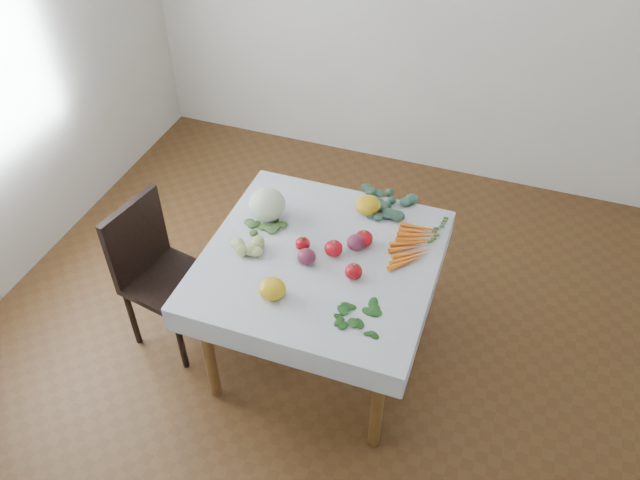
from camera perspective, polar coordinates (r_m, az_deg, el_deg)
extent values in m
plane|color=#55361B|center=(3.62, 0.03, -10.19)|extent=(4.00, 4.00, 0.00)
cube|color=brown|center=(3.07, 0.04, -1.89)|extent=(1.00, 1.00, 0.04)
cylinder|color=brown|center=(3.22, -10.16, -9.98)|extent=(0.06, 0.06, 0.71)
cylinder|color=brown|center=(3.02, 5.30, -14.54)|extent=(0.06, 0.06, 0.71)
cylinder|color=brown|center=(3.75, -4.06, 0.01)|extent=(0.06, 0.06, 0.71)
cylinder|color=brown|center=(3.57, 9.10, -3.18)|extent=(0.06, 0.06, 0.71)
cube|color=white|center=(3.05, 0.04, -1.58)|extent=(1.12, 1.12, 0.01)
cube|color=black|center=(3.48, -13.55, -3.72)|extent=(0.47, 0.47, 0.04)
cube|color=black|center=(3.42, -16.49, 0.21)|extent=(0.11, 0.40, 0.44)
cylinder|color=black|center=(3.66, -16.77, -6.83)|extent=(0.03, 0.03, 0.41)
cylinder|color=black|center=(3.48, -12.60, -9.12)|extent=(0.03, 0.03, 0.41)
cylinder|color=black|center=(3.81, -13.33, -3.51)|extent=(0.03, 0.03, 0.41)
cylinder|color=black|center=(3.64, -9.17, -5.51)|extent=(0.03, 0.03, 0.41)
ellipsoid|color=silver|center=(3.23, -4.86, 3.26)|extent=(0.22, 0.22, 0.17)
ellipsoid|color=#A90B15|center=(3.07, -1.59, -0.33)|extent=(0.09, 0.09, 0.06)
ellipsoid|color=#A90B15|center=(3.04, 1.26, -0.77)|extent=(0.10, 0.10, 0.08)
ellipsoid|color=#A90B15|center=(2.93, 3.10, -2.89)|extent=(0.10, 0.10, 0.07)
ellipsoid|color=#A90B15|center=(3.10, 4.03, 0.14)|extent=(0.11, 0.11, 0.08)
ellipsoid|color=gold|center=(3.29, 4.41, 3.21)|extent=(0.14, 0.14, 0.09)
ellipsoid|color=gold|center=(2.85, -4.38, -4.47)|extent=(0.16, 0.16, 0.09)
ellipsoid|color=#4F162B|center=(3.07, 3.30, -0.21)|extent=(0.12, 0.12, 0.08)
ellipsoid|color=#4F162B|center=(3.00, -1.24, -1.55)|extent=(0.12, 0.12, 0.08)
ellipsoid|color=#C4CE77|center=(3.08, -6.68, -0.64)|extent=(0.06, 0.06, 0.05)
ellipsoid|color=#C4CE77|center=(3.10, -7.25, -0.47)|extent=(0.06, 0.06, 0.05)
ellipsoid|color=#C4CE77|center=(3.06, -6.76, -1.01)|extent=(0.06, 0.06, 0.05)
ellipsoid|color=#C4CE77|center=(3.10, -6.41, -0.26)|extent=(0.06, 0.06, 0.05)
ellipsoid|color=#C4CE77|center=(3.09, -8.02, -0.72)|extent=(0.06, 0.06, 0.05)
ellipsoid|color=#C4CE77|center=(3.05, -5.63, -1.08)|extent=(0.06, 0.06, 0.05)
cone|color=#F55B1B|center=(3.23, 9.09, 1.18)|extent=(0.21, 0.05, 0.03)
cone|color=#F55B1B|center=(3.21, 8.96, 0.80)|extent=(0.21, 0.07, 0.03)
cone|color=#F55B1B|center=(3.18, 8.82, 0.42)|extent=(0.21, 0.09, 0.03)
cone|color=#F55B1B|center=(3.15, 8.69, 0.03)|extent=(0.21, 0.11, 0.03)
cone|color=#F55B1B|center=(3.13, 8.55, -0.37)|extent=(0.20, 0.12, 0.03)
cone|color=#F55B1B|center=(3.10, 8.40, -0.77)|extent=(0.20, 0.14, 0.03)
cone|color=#F55B1B|center=(3.08, 8.26, -1.17)|extent=(0.19, 0.15, 0.03)
cone|color=#F55B1B|center=(3.06, 8.11, -1.59)|extent=(0.18, 0.16, 0.03)
cone|color=#F55B1B|center=(3.03, 7.96, -2.01)|extent=(0.17, 0.18, 0.03)
ellipsoid|color=#3B614F|center=(3.33, 6.21, 3.08)|extent=(0.06, 0.06, 0.04)
ellipsoid|color=#3B614F|center=(3.36, 5.77, 3.46)|extent=(0.06, 0.06, 0.04)
ellipsoid|color=#3B614F|center=(3.32, 5.65, 2.94)|extent=(0.06, 0.06, 0.04)
ellipsoid|color=#3B614F|center=(3.35, 6.59, 3.27)|extent=(0.06, 0.06, 0.04)
ellipsoid|color=#3B614F|center=(3.35, 5.10, 3.45)|extent=(0.06, 0.06, 0.04)
ellipsoid|color=#3B614F|center=(3.31, 6.37, 2.68)|extent=(0.06, 0.06, 0.04)
ellipsoid|color=#3B614F|center=(3.38, 6.21, 3.74)|extent=(0.06, 0.06, 0.04)
ellipsoid|color=#3B614F|center=(3.32, 4.83, 2.96)|extent=(0.06, 0.06, 0.04)
ellipsoid|color=#3B614F|center=(3.33, 7.29, 2.92)|extent=(0.06, 0.06, 0.04)
ellipsoid|color=#3B614F|center=(3.39, 5.00, 3.93)|extent=(0.06, 0.06, 0.04)
ellipsoid|color=#3B614F|center=(3.28, 5.75, 2.34)|extent=(0.06, 0.06, 0.04)
ellipsoid|color=#3B614F|center=(3.38, 7.22, 3.68)|extent=(0.06, 0.06, 0.04)
ellipsoid|color=#3B614F|center=(3.34, 4.00, 3.42)|extent=(0.06, 0.06, 0.04)
ellipsoid|color=#3B614F|center=(3.29, 7.44, 2.29)|extent=(0.06, 0.06, 0.04)
ellipsoid|color=#3B614F|center=(3.42, 5.74, 4.33)|extent=(0.06, 0.06, 0.04)
ellipsoid|color=#3B614F|center=(3.27, 4.47, 2.38)|extent=(0.06, 0.06, 0.04)
ellipsoid|color=#1B5219|center=(2.79, 3.57, -6.90)|extent=(0.05, 0.03, 0.01)
ellipsoid|color=#1B5219|center=(2.81, 3.18, -6.45)|extent=(0.05, 0.03, 0.01)
ellipsoid|color=#1B5219|center=(2.78, 2.99, -7.06)|extent=(0.05, 0.03, 0.01)
ellipsoid|color=#1B5219|center=(2.80, 3.96, -6.67)|extent=(0.05, 0.03, 0.01)
ellipsoid|color=#1B5219|center=(2.81, 2.52, -6.46)|extent=(0.05, 0.03, 0.01)
ellipsoid|color=#1B5219|center=(2.77, 3.66, -7.36)|extent=(0.05, 0.03, 0.01)
ellipsoid|color=#1B5219|center=(2.82, 3.64, -6.13)|extent=(0.05, 0.03, 0.01)
ellipsoid|color=#1B5219|center=(2.78, 2.21, -7.02)|extent=(0.05, 0.03, 0.01)
ellipsoid|color=#1B5219|center=(2.79, 4.58, -7.08)|extent=(0.05, 0.03, 0.01)
ellipsoid|color=#1B5219|center=(2.83, 2.50, -5.91)|extent=(0.05, 0.03, 0.01)
ellipsoid|color=#1B5219|center=(2.75, 3.02, -7.74)|extent=(0.05, 0.03, 0.01)
ellipsoid|color=#1B5219|center=(2.82, 4.60, -6.20)|extent=(0.05, 0.03, 0.01)
ellipsoid|color=#1B5219|center=(2.80, 1.47, -6.49)|extent=(0.05, 0.03, 0.01)
ellipsoid|color=#1B5219|center=(2.76, 4.64, -7.79)|extent=(0.05, 0.03, 0.01)
ellipsoid|color=#1B5219|center=(2.85, 3.26, -5.44)|extent=(0.05, 0.03, 0.01)
ellipsoid|color=#1B5219|center=(2.75, 1.80, -7.68)|extent=(0.05, 0.03, 0.01)
ellipsoid|color=#1B5219|center=(2.80, 5.58, -6.80)|extent=(0.05, 0.03, 0.01)
ellipsoid|color=#517736|center=(3.22, -4.85, 1.31)|extent=(0.05, 0.05, 0.02)
ellipsoid|color=#517736|center=(3.24, -5.08, 1.64)|extent=(0.05, 0.05, 0.02)
ellipsoid|color=#517736|center=(3.21, -5.37, 1.18)|extent=(0.05, 0.05, 0.02)
ellipsoid|color=#517736|center=(3.22, -4.37, 1.46)|extent=(0.05, 0.05, 0.02)
ellipsoid|color=#517736|center=(3.25, -5.74, 1.68)|extent=(0.05, 0.05, 0.02)
ellipsoid|color=#517736|center=(3.19, -4.78, 0.87)|extent=(0.05, 0.05, 0.02)
ellipsoid|color=#517736|center=(3.26, -4.54, 1.95)|extent=(0.05, 0.05, 0.02)
ellipsoid|color=#517736|center=(3.22, -6.22, 1.20)|extent=(0.05, 0.05, 0.02)
ellipsoid|color=#517736|center=(3.20, -3.72, 1.06)|extent=(0.05, 0.05, 0.02)
ellipsoid|color=#517736|center=(3.28, -5.70, 2.21)|extent=(0.05, 0.05, 0.02)
ellipsoid|color=#517736|center=(3.17, -5.54, 0.50)|extent=(0.05, 0.05, 0.02)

